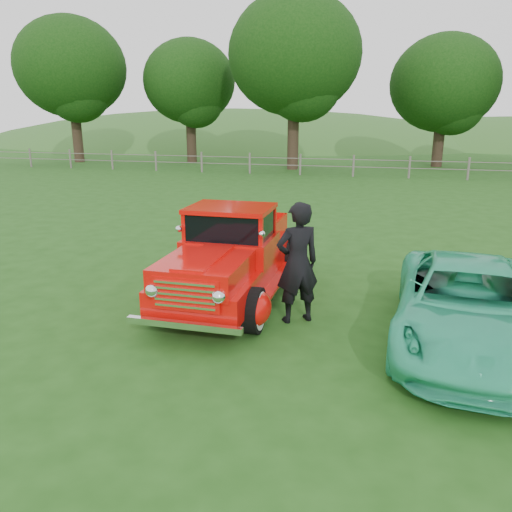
% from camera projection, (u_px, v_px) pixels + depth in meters
% --- Properties ---
extents(ground, '(140.00, 140.00, 0.00)m').
position_uv_depth(ground, '(252.00, 350.00, 7.49)').
color(ground, '#1D4913').
rests_on(ground, ground).
extents(distant_hills, '(116.00, 60.00, 18.00)m').
position_uv_depth(distant_hills, '(339.00, 177.00, 65.07)').
color(distant_hills, '#2B5A21').
rests_on(distant_hills, ground).
extents(fence_line, '(48.00, 0.12, 1.20)m').
position_uv_depth(fence_line, '(353.00, 166.00, 27.80)').
color(fence_line, '#6B615A').
rests_on(fence_line, ground).
extents(tree_far_west, '(7.60, 7.60, 9.93)m').
position_uv_depth(tree_far_west, '(71.00, 68.00, 34.71)').
color(tree_far_west, black).
rests_on(tree_far_west, ground).
extents(tree_mid_west, '(6.40, 6.40, 8.46)m').
position_uv_depth(tree_mid_west, '(189.00, 82.00, 34.91)').
color(tree_mid_west, black).
rests_on(tree_mid_west, ground).
extents(tree_near_west, '(8.00, 8.00, 10.42)m').
position_uv_depth(tree_near_west, '(295.00, 55.00, 29.85)').
color(tree_near_west, black).
rests_on(tree_near_west, ground).
extents(tree_near_east, '(6.80, 6.80, 8.33)m').
position_uv_depth(tree_near_east, '(444.00, 84.00, 31.83)').
color(tree_near_east, black).
rests_on(tree_near_east, ground).
extents(red_pickup, '(2.22, 4.98, 1.78)m').
position_uv_depth(red_pickup, '(232.00, 257.00, 9.49)').
color(red_pickup, black).
rests_on(red_pickup, ground).
extents(teal_sedan, '(2.45, 4.72, 1.27)m').
position_uv_depth(teal_sedan, '(468.00, 306.00, 7.51)').
color(teal_sedan, '#2FBE8D').
rests_on(teal_sedan, ground).
extents(man, '(0.90, 0.82, 2.06)m').
position_uv_depth(man, '(297.00, 263.00, 8.27)').
color(man, black).
rests_on(man, ground).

